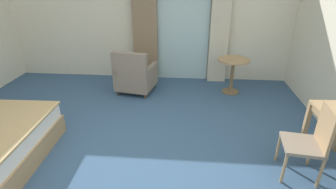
# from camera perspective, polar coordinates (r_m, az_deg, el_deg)

# --- Properties ---
(ground) EXTENTS (6.98, 6.61, 0.10)m
(ground) POSITION_cam_1_polar(r_m,az_deg,el_deg) (3.81, -10.84, -13.26)
(ground) COLOR #38567A
(wall_back) EXTENTS (6.58, 0.12, 2.57)m
(wall_back) POSITION_cam_1_polar(r_m,az_deg,el_deg) (6.06, -4.33, 15.55)
(wall_back) COLOR silver
(wall_back) RESTS_ON ground
(balcony_glass_door) EXTENTS (1.19, 0.02, 2.26)m
(balcony_glass_door) POSITION_cam_1_polar(r_m,az_deg,el_deg) (5.94, 3.12, 13.87)
(balcony_glass_door) COLOR silver
(balcony_glass_door) RESTS_ON ground
(curtain_panel_left) EXTENTS (0.54, 0.10, 2.32)m
(curtain_panel_left) POSITION_cam_1_polar(r_m,az_deg,el_deg) (5.92, -5.06, 14.08)
(curtain_panel_left) COLOR #897056
(curtain_panel_left) RESTS_ON ground
(curtain_panel_right) EXTENTS (0.41, 0.10, 2.32)m
(curtain_panel_right) POSITION_cam_1_polar(r_m,az_deg,el_deg) (5.87, 11.29, 13.61)
(curtain_panel_right) COLOR beige
(curtain_panel_right) RESTS_ON ground
(desk_chair) EXTENTS (0.49, 0.51, 0.95)m
(desk_chair) POSITION_cam_1_polar(r_m,az_deg,el_deg) (3.52, 28.99, -8.62)
(desk_chair) COLOR gray
(desk_chair) RESTS_ON ground
(armchair_by_window) EXTENTS (0.83, 0.85, 0.92)m
(armchair_by_window) POSITION_cam_1_polar(r_m,az_deg,el_deg) (5.41, -7.22, 4.01)
(armchair_by_window) COLOR gray
(armchair_by_window) RESTS_ON ground
(round_cafe_table) EXTENTS (0.63, 0.63, 0.72)m
(round_cafe_table) POSITION_cam_1_polar(r_m,az_deg,el_deg) (5.46, 14.06, 5.62)
(round_cafe_table) COLOR tan
(round_cafe_table) RESTS_ON ground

